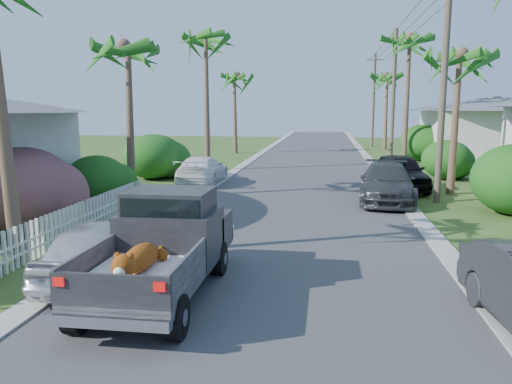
# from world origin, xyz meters

# --- Properties ---
(ground) EXTENTS (120.00, 120.00, 0.00)m
(ground) POSITION_xyz_m (0.00, 0.00, 0.00)
(ground) COLOR #36521E
(ground) RESTS_ON ground
(road) EXTENTS (8.00, 100.00, 0.02)m
(road) POSITION_xyz_m (0.00, 25.00, 0.01)
(road) COLOR #38383A
(road) RESTS_ON ground
(curb_left) EXTENTS (0.60, 100.00, 0.06)m
(curb_left) POSITION_xyz_m (-4.30, 25.00, 0.03)
(curb_left) COLOR #A5A39E
(curb_left) RESTS_ON ground
(curb_right) EXTENTS (0.60, 100.00, 0.06)m
(curb_right) POSITION_xyz_m (4.30, 25.00, 0.03)
(curb_right) COLOR #A5A39E
(curb_right) RESTS_ON ground
(pickup_truck) EXTENTS (1.98, 5.12, 2.06)m
(pickup_truck) POSITION_xyz_m (-2.05, 2.01, 1.01)
(pickup_truck) COLOR black
(pickup_truck) RESTS_ON ground
(parked_car_rm) EXTENTS (2.53, 5.35, 1.51)m
(parked_car_rm) POSITION_xyz_m (3.60, 12.83, 0.75)
(parked_car_rm) COLOR #323437
(parked_car_rm) RESTS_ON ground
(parked_car_rf) EXTENTS (2.48, 5.02, 1.65)m
(parked_car_rf) POSITION_xyz_m (4.51, 15.98, 0.82)
(parked_car_rf) COLOR black
(parked_car_rf) RESTS_ON ground
(parked_car_ln) EXTENTS (1.65, 4.05, 1.38)m
(parked_car_ln) POSITION_xyz_m (-3.60, 2.36, 0.69)
(parked_car_ln) COLOR silver
(parked_car_ln) RESTS_ON ground
(parked_car_lf) EXTENTS (1.96, 4.72, 1.36)m
(parked_car_lf) POSITION_xyz_m (-5.00, 16.70, 0.68)
(parked_car_lf) COLOR white
(parked_car_lf) RESTS_ON ground
(palm_l_b) EXTENTS (4.40, 4.40, 7.40)m
(palm_l_b) POSITION_xyz_m (-6.80, 12.00, 6.15)
(palm_l_b) COLOR brown
(palm_l_b) RESTS_ON ground
(palm_l_c) EXTENTS (4.40, 4.40, 9.20)m
(palm_l_c) POSITION_xyz_m (-6.00, 22.00, 7.91)
(palm_l_c) COLOR brown
(palm_l_c) RESTS_ON ground
(palm_l_d) EXTENTS (4.40, 4.40, 7.70)m
(palm_l_d) POSITION_xyz_m (-6.50, 34.00, 6.44)
(palm_l_d) COLOR brown
(palm_l_d) RESTS_ON ground
(palm_r_b) EXTENTS (4.40, 4.40, 7.20)m
(palm_r_b) POSITION_xyz_m (6.60, 15.00, 5.95)
(palm_r_b) COLOR brown
(palm_r_b) RESTS_ON ground
(palm_r_c) EXTENTS (4.40, 4.40, 9.40)m
(palm_r_c) POSITION_xyz_m (6.20, 26.00, 8.11)
(palm_r_c) COLOR brown
(palm_r_c) RESTS_ON ground
(palm_r_d) EXTENTS (4.40, 4.40, 8.00)m
(palm_r_d) POSITION_xyz_m (6.50, 40.00, 6.74)
(palm_r_d) COLOR brown
(palm_r_d) RESTS_ON ground
(shrub_l_b) EXTENTS (3.00, 3.30, 2.60)m
(shrub_l_b) POSITION_xyz_m (-7.80, 6.00, 1.30)
(shrub_l_b) COLOR #B51962
(shrub_l_b) RESTS_ON ground
(shrub_l_c) EXTENTS (2.40, 2.64, 2.00)m
(shrub_l_c) POSITION_xyz_m (-7.40, 10.00, 1.00)
(shrub_l_c) COLOR #144212
(shrub_l_c) RESTS_ON ground
(shrub_l_d) EXTENTS (3.20, 3.52, 2.40)m
(shrub_l_d) POSITION_xyz_m (-8.00, 18.00, 1.20)
(shrub_l_d) COLOR #144212
(shrub_l_d) RESTS_ON ground
(shrub_r_c) EXTENTS (2.60, 2.86, 2.10)m
(shrub_r_c) POSITION_xyz_m (7.50, 20.00, 1.05)
(shrub_r_c) COLOR #144212
(shrub_r_c) RESTS_ON ground
(shrub_r_d) EXTENTS (3.20, 3.52, 2.60)m
(shrub_r_d) POSITION_xyz_m (8.00, 30.00, 1.30)
(shrub_r_d) COLOR #144212
(shrub_r_d) RESTS_ON ground
(picket_fence) EXTENTS (0.10, 11.00, 1.00)m
(picket_fence) POSITION_xyz_m (-6.00, 5.50, 0.50)
(picket_fence) COLOR white
(picket_fence) RESTS_ON ground
(house_right_far) EXTENTS (9.00, 8.00, 4.60)m
(house_right_far) POSITION_xyz_m (13.00, 30.00, 2.12)
(house_right_far) COLOR silver
(house_right_far) RESTS_ON ground
(utility_pole_b) EXTENTS (1.60, 0.26, 9.00)m
(utility_pole_b) POSITION_xyz_m (5.60, 13.00, 4.60)
(utility_pole_b) COLOR brown
(utility_pole_b) RESTS_ON ground
(utility_pole_c) EXTENTS (1.60, 0.26, 9.00)m
(utility_pole_c) POSITION_xyz_m (5.60, 28.00, 4.60)
(utility_pole_c) COLOR brown
(utility_pole_c) RESTS_ON ground
(utility_pole_d) EXTENTS (1.60, 0.26, 9.00)m
(utility_pole_d) POSITION_xyz_m (5.60, 43.00, 4.60)
(utility_pole_d) COLOR brown
(utility_pole_d) RESTS_ON ground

